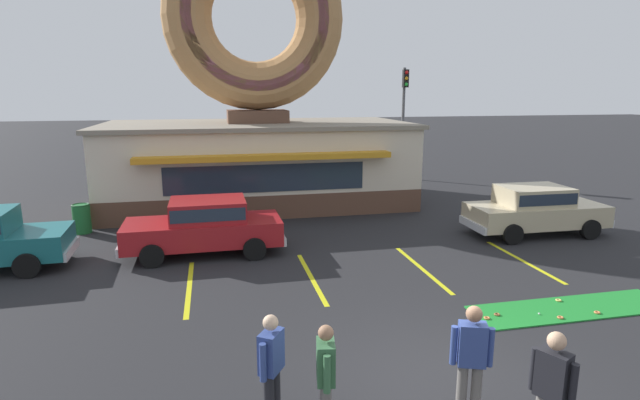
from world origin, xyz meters
The scene contains 21 objects.
ground_plane centered at (0.00, 0.00, 0.00)m, with size 160.00×160.00×0.00m, color #232326.
donut_shop_building centered at (-1.57, 13.94, 3.74)m, with size 12.30×6.75×10.96m.
putting_mat centered at (4.04, 1.97, 0.01)m, with size 4.49×1.16×0.03m, color #1E842D.
mini_donut_near_left centered at (3.44, 1.57, 0.05)m, with size 0.13×0.13×0.04m, color #D17F47.
mini_donut_near_right centered at (1.94, 1.87, 0.05)m, with size 0.13×0.13×0.04m, color #D17F47.
mini_donut_mid_left centered at (4.36, 1.61, 0.05)m, with size 0.13×0.13×0.04m, color #D17F47.
mini_donut_mid_centre centered at (3.98, 2.34, 0.05)m, with size 0.13×0.13×0.04m, color #E5C666.
mini_donut_mid_right centered at (2.24, 1.97, 0.05)m, with size 0.13×0.13×0.04m, color brown.
golf_ball centered at (3.12, 1.82, 0.05)m, with size 0.04×0.04×0.04m, color white.
car_champagne centered at (6.80, 7.31, 0.87)m, with size 4.59×2.03×1.60m.
car_red centered at (-3.73, 7.53, 0.87)m, with size 4.58×2.02×1.60m.
pedestrian_blue_sweater_man centered at (0.59, -1.84, 0.97)m, with size 0.39×0.54×1.74m.
pedestrian_hooded_kid centered at (-2.77, -0.42, 0.91)m, with size 0.41×0.52×1.64m.
pedestrian_leather_jacket_man centered at (-2.08, -0.78, 0.88)m, with size 0.30×0.59×1.60m.
pedestrian_clipboard_woman centered at (-0.01, -0.92, 0.96)m, with size 0.57×0.35×1.73m.
trash_bin centered at (-7.76, 10.61, 0.50)m, with size 0.57×0.57×0.97m.
traffic_light_pole centered at (6.47, 18.27, 3.71)m, with size 0.28×0.47×5.80m.
parking_stripe_far_left centered at (-4.13, 5.00, 0.00)m, with size 0.12×3.60×0.01m, color yellow.
parking_stripe_left centered at (-1.13, 5.00, 0.00)m, with size 0.12×3.60×0.01m, color yellow.
parking_stripe_mid_left centered at (1.87, 5.00, 0.00)m, with size 0.12×3.60×0.01m, color yellow.
parking_stripe_centre centered at (4.87, 5.00, 0.00)m, with size 0.12×3.60×0.01m, color yellow.
Camera 1 is at (-3.44, -6.69, 4.62)m, focal length 28.00 mm.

